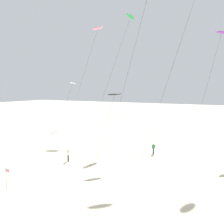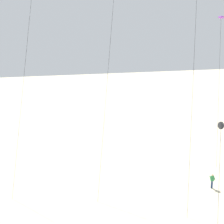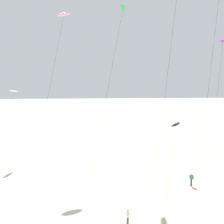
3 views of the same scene
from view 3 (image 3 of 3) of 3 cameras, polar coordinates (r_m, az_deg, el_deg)
kite_pink at (r=45.76m, az=-10.02°, el=19.11°), size 5.52×8.02×24.01m
kite_teal at (r=42.65m, az=21.32°, el=20.91°), size 6.12×10.01×25.02m
kite_black at (r=29.23m, az=13.08°, el=-2.75°), size 2.49×3.64×9.29m
kite_white at (r=48.63m, az=-19.76°, el=3.97°), size 2.82×4.65×11.65m
kite_purple at (r=48.23m, az=22.04°, el=13.26°), size 4.89×7.37×19.47m
kite_green at (r=43.34m, az=2.18°, el=20.31°), size 5.58×9.31×24.39m
kite_flyer_nearest at (r=27.86m, az=3.28°, el=-20.92°), size 0.64×0.66×1.67m
kite_flyer_middle at (r=37.53m, az=16.17°, el=-13.27°), size 0.64×0.62×1.67m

